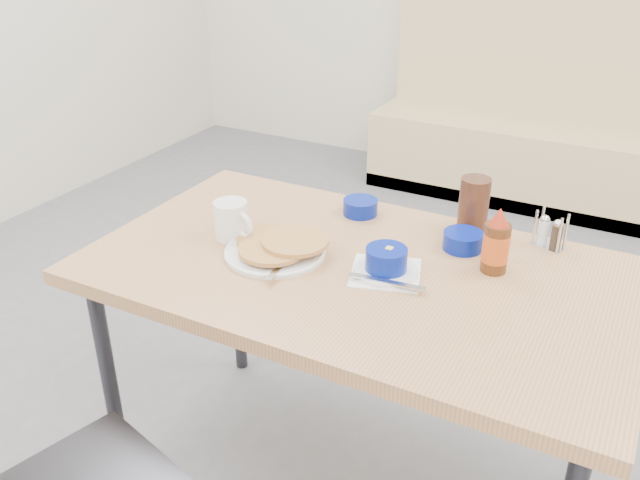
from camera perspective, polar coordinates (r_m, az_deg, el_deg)
The scene contains 10 objects.
booth_bench at distance 4.17m, azimuth 18.15°, elevation 8.13°, with size 1.90×0.56×1.22m.
dining_table at distance 1.78m, azimuth 3.15°, elevation -3.94°, with size 1.40×0.80×0.76m.
pancake_plate at distance 1.80m, azimuth -3.65°, elevation -0.65°, with size 0.27×0.28×0.05m.
coffee_mug at distance 1.88m, azimuth -7.42°, elevation 1.70°, with size 0.13×0.09×0.11m.
grits_setting at distance 1.70m, azimuth 5.59°, elevation -1.94°, with size 0.23×0.22×0.07m.
creamer_bowl at distance 2.02m, azimuth 3.41°, elevation 2.78°, with size 0.10×0.10×0.05m.
butter_bowl at distance 1.86m, azimuth 11.94°, elevation -0.07°, with size 0.11×0.11×0.05m.
amber_tumbler at distance 1.94m, azimuth 12.81°, elevation 2.90°, with size 0.08×0.08×0.16m, color #3E2013.
condiment_caddy at distance 1.93m, azimuth 18.76°, elevation 0.43°, with size 0.10×0.07×0.10m.
syrup_bottle at distance 1.74m, azimuth 14.61°, elevation -0.36°, with size 0.07×0.07×0.17m.
Camera 1 is at (0.63, -1.14, 1.62)m, focal length 38.00 mm.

